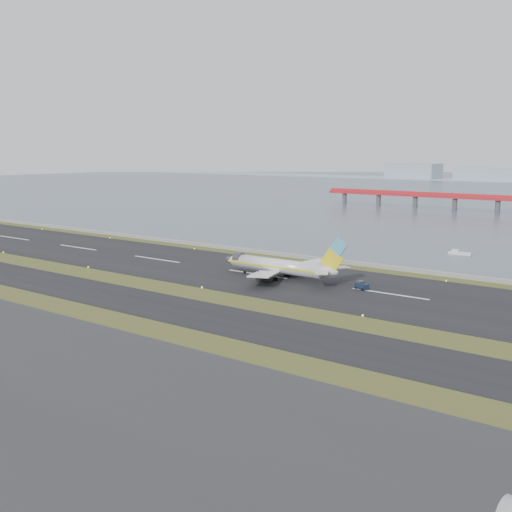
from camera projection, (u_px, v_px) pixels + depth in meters
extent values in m
plane|color=#3A4D1B|center=(181.00, 293.00, 153.78)|extent=(1000.00, 1000.00, 0.00)
cube|color=black|center=(143.00, 302.00, 144.43)|extent=(1000.00, 18.00, 0.10)
cube|color=black|center=(257.00, 274.00, 177.13)|extent=(1000.00, 45.00, 0.10)
cube|color=gray|center=(316.00, 258.00, 200.42)|extent=(1000.00, 2.50, 1.00)
cylinder|color=#4C4C51|center=(379.00, 201.00, 393.99)|extent=(2.80, 2.80, 7.00)
cube|color=#9CACB8|center=(413.00, 171.00, 768.33)|extent=(60.00, 35.00, 18.00)
cube|color=#9CACB8|center=(498.00, 175.00, 708.09)|extent=(90.00, 35.00, 14.00)
cylinder|color=white|center=(277.00, 266.00, 170.88)|extent=(28.00, 3.80, 3.80)
cone|color=white|center=(232.00, 260.00, 180.33)|extent=(3.20, 3.80, 3.80)
cone|color=white|center=(329.00, 272.00, 161.02)|extent=(5.00, 3.80, 3.80)
cube|color=yellow|center=(272.00, 267.00, 169.38)|extent=(31.00, 0.06, 0.45)
cube|color=yellow|center=(281.00, 265.00, 172.37)|extent=(31.00, 0.06, 0.45)
cube|color=white|center=(264.00, 274.00, 163.04)|extent=(11.31, 15.89, 1.66)
cube|color=white|center=(301.00, 265.00, 176.28)|extent=(11.31, 15.89, 1.66)
cylinder|color=#38383D|center=(265.00, 276.00, 166.21)|extent=(4.20, 2.10, 2.10)
cylinder|color=#38383D|center=(291.00, 270.00, 175.56)|extent=(4.20, 2.10, 2.10)
cube|color=yellow|center=(332.00, 261.00, 160.06)|extent=(6.80, 0.35, 6.85)
cube|color=#4EB3DD|center=(339.00, 247.00, 158.30)|extent=(4.85, 0.37, 4.90)
cube|color=white|center=(322.00, 272.00, 157.79)|extent=(5.64, 6.80, 0.22)
cube|color=white|center=(338.00, 268.00, 163.71)|extent=(5.64, 6.80, 0.22)
cylinder|color=black|center=(245.00, 272.00, 178.04)|extent=(0.80, 0.28, 0.80)
cylinder|color=black|center=(275.00, 279.00, 168.27)|extent=(1.00, 0.38, 1.00)
cylinder|color=black|center=(287.00, 276.00, 172.63)|extent=(1.00, 0.38, 1.00)
cube|color=#131F35|center=(362.00, 286.00, 157.71)|extent=(3.68, 2.68, 1.24)
cube|color=#38383D|center=(361.00, 282.00, 157.90)|extent=(1.81, 1.88, 0.72)
cylinder|color=black|center=(356.00, 288.00, 158.22)|extent=(0.78, 0.49, 0.72)
cylinder|color=black|center=(361.00, 287.00, 159.18)|extent=(0.78, 0.49, 0.72)
cylinder|color=black|center=(363.00, 289.00, 156.42)|extent=(0.78, 0.49, 0.72)
cylinder|color=black|center=(367.00, 289.00, 157.38)|extent=(0.78, 0.49, 0.72)
cube|color=silver|center=(460.00, 254.00, 210.20)|extent=(7.49, 3.02, 0.94)
cube|color=silver|center=(455.00, 251.00, 210.88)|extent=(2.24, 1.87, 0.94)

